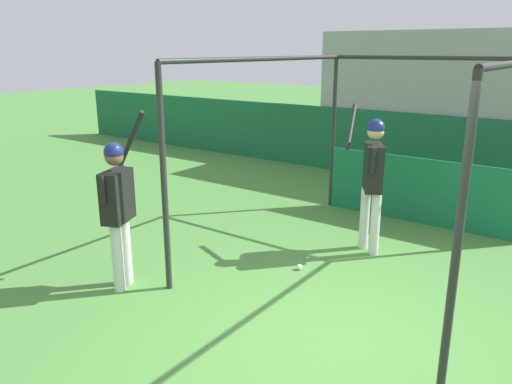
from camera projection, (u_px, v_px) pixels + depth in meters
name	position (u px, v px, depth m)	size (l,w,h in m)	color
ground_plane	(333.00, 345.00, 4.74)	(60.00, 60.00, 0.00)	#477F38
outfield_wall	(492.00, 157.00, 9.56)	(24.00, 0.12, 1.43)	#196038
batting_cage	(403.00, 159.00, 7.10)	(3.20, 4.08, 2.61)	#282828
player_batter	(372.00, 172.00, 6.65)	(0.76, 0.74, 1.97)	silver
player_waiting	(118.00, 202.00, 5.62)	(0.61, 0.65, 2.06)	silver
baseball	(299.00, 267.00, 6.34)	(0.07, 0.07, 0.07)	white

